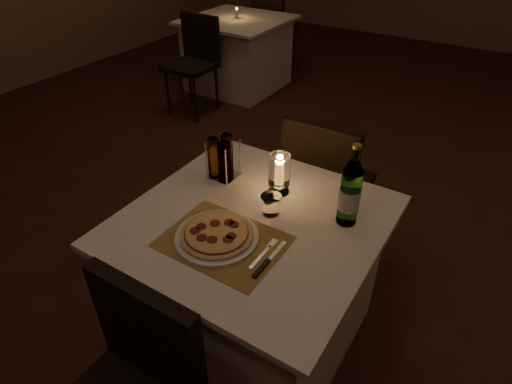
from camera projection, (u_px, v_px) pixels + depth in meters
The scene contains 16 objects.
floor at pixel (313, 250), 2.67m from camera, with size 8.00×10.00×0.02m, color #442015.
main_table at pixel (254, 281), 1.95m from camera, with size 1.00×1.00×0.74m.
chair_far at pixel (324, 177), 2.34m from camera, with size 0.42×0.42×0.90m.
placemat at pixel (223, 241), 1.62m from camera, with size 0.45×0.34×0.00m, color #AC823B.
plate at pixel (217, 237), 1.63m from camera, with size 0.32×0.32×0.01m, color white.
pizza at pixel (217, 234), 1.62m from camera, with size 0.28×0.28×0.02m.
fork at pixel (265, 252), 1.57m from camera, with size 0.02×0.18×0.00m.
knife at pixel (265, 265), 1.51m from camera, with size 0.02×0.22×0.01m.
tumbler at pixel (271, 205), 1.74m from camera, with size 0.09×0.09×0.09m, color white, non-canonical shape.
water_bottle at pixel (350, 193), 1.64m from camera, with size 0.08×0.08×0.35m.
hurricane_candle at pixel (279, 171), 1.83m from camera, with size 0.10×0.10×0.18m.
cruet_caddy at pixel (222, 159), 1.93m from camera, with size 0.12×0.12×0.21m.
neighbor_table_left at pixel (238, 54), 4.67m from camera, with size 1.00×1.00×0.74m.
neighbor_chair_la at pixel (195, 55), 4.08m from camera, with size 0.42×0.42×0.90m.
neighbor_chair_lb at pixel (271, 23), 5.06m from camera, with size 0.42×0.42×0.90m.
neighbor_candle_left at pixel (237, 13), 4.43m from camera, with size 0.03×0.03×0.11m.
Camera 1 is at (0.75, -1.86, 1.83)m, focal length 30.00 mm.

